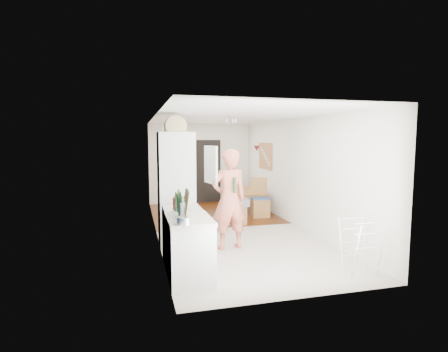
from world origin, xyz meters
name	(u,v)px	position (x,y,z in m)	size (l,w,h in m)	color
room_shell	(230,174)	(0.00, 0.00, 1.25)	(3.20, 7.00, 2.50)	white
floor	(230,230)	(0.00, 0.00, 0.00)	(3.20, 7.00, 0.01)	beige
wood_floor_overlay	(212,213)	(0.00, 1.85, 0.01)	(3.20, 3.30, 0.01)	#522209
sage_wall_panel	(164,150)	(-1.59, -2.00, 1.85)	(0.02, 3.00, 1.30)	slate
tile_splashback	(168,202)	(-1.59, -2.55, 1.15)	(0.02, 1.90, 0.50)	black
doorway_recess	(207,171)	(0.20, 3.48, 1.00)	(0.90, 0.04, 2.00)	black
base_cabinet	(189,251)	(-1.30, -2.55, 0.43)	(0.60, 0.90, 0.86)	silver
worktop	(189,219)	(-1.30, -2.55, 0.89)	(0.62, 0.92, 0.06)	beige
range_cooker	(182,236)	(-1.30, -1.80, 0.44)	(0.60, 0.60, 0.88)	silver
cooker_top	(182,208)	(-1.30, -1.80, 0.90)	(0.60, 0.60, 0.04)	silver
fridge_housing	(176,189)	(-1.27, -0.78, 1.07)	(0.66, 0.66, 2.15)	silver
fridge_door	(211,165)	(-0.66, -1.08, 1.55)	(0.56, 0.04, 0.70)	silver
fridge_interior	(192,164)	(-0.96, -0.78, 1.55)	(0.02, 0.52, 0.66)	white
pinboard	(266,156)	(1.58, 1.90, 1.55)	(0.03, 0.90, 0.70)	tan
pinboard_frame	(265,156)	(1.57, 1.90, 1.55)	(0.01, 0.94, 0.74)	olive
wall_sconce	(257,148)	(1.54, 2.55, 1.75)	(0.18, 0.18, 0.16)	maroon
person	(229,190)	(-0.36, -1.28, 1.09)	(0.79, 0.52, 2.18)	#D56B55
dining_table	(248,202)	(1.10, 1.98, 0.25)	(1.40, 0.78, 0.49)	olive
dining_chair	(260,198)	(1.12, 1.05, 0.51)	(0.43, 0.43, 1.02)	olive
stool	(239,215)	(0.36, 0.45, 0.23)	(0.35, 0.35, 0.45)	olive
grey_drape	(240,202)	(0.38, 0.41, 0.54)	(0.37, 0.37, 0.17)	gray
drying_rack	(361,247)	(1.18, -3.02, 0.43)	(0.44, 0.39, 0.85)	silver
bread_bin	(175,126)	(-1.28, -0.86, 2.26)	(0.40, 0.38, 0.21)	tan
red_casserole	(181,202)	(-1.31, -1.79, 1.00)	(0.28, 0.28, 0.16)	red
steel_pan	(184,221)	(-1.42, -2.95, 0.97)	(0.19, 0.19, 0.10)	silver
held_bottle	(235,185)	(-0.31, -1.45, 1.21)	(0.06, 0.06, 0.28)	#18401B
bottle_a	(180,207)	(-1.41, -2.48, 1.06)	(0.07, 0.07, 0.28)	#18401B
bottle_b	(179,203)	(-1.39, -2.17, 1.06)	(0.06, 0.06, 0.28)	#18401B
bottle_c	(183,211)	(-1.39, -2.65, 1.03)	(0.09, 0.09, 0.23)	silver
pepper_mill_front	(177,203)	(-1.41, -2.07, 1.04)	(0.07, 0.07, 0.24)	tan
pepper_mill_back	(176,204)	(-1.42, -2.02, 1.02)	(0.05, 0.05, 0.19)	tan
chopping_boards	(186,204)	(-1.34, -2.59, 1.12)	(0.04, 0.30, 0.41)	tan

